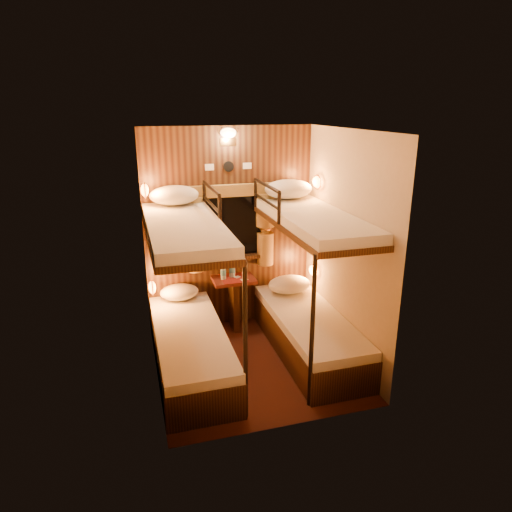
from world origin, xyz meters
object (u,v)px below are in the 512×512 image
object	(u,v)px
bunk_left	(189,320)
bunk_right	(309,305)
bottle_right	(232,268)
bottle_left	(223,271)
table	(234,296)

from	to	relation	value
bunk_left	bunk_right	world-z (taller)	same
bunk_right	bottle_right	xyz separation A→B (m)	(-0.65, 0.83, 0.20)
bottle_left	bottle_right	size ratio (longest dim) A/B	0.89
bunk_left	bunk_right	bearing A→B (deg)	0.00
bunk_left	table	world-z (taller)	bunk_left
bunk_left	bottle_right	distance (m)	1.07
bunk_right	bunk_left	bearing A→B (deg)	180.00
bunk_right	bottle_left	xyz separation A→B (m)	(-0.77, 0.78, 0.19)
bunk_left	bottle_left	distance (m)	0.96
bunk_right	table	bearing A→B (deg)	129.67
table	bottle_left	world-z (taller)	bottle_left
bunk_left	bottle_left	world-z (taller)	bunk_left
bottle_left	bunk_right	bearing A→B (deg)	-45.48
bunk_right	bottle_right	distance (m)	1.08
table	bottle_left	bearing A→B (deg)	178.22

